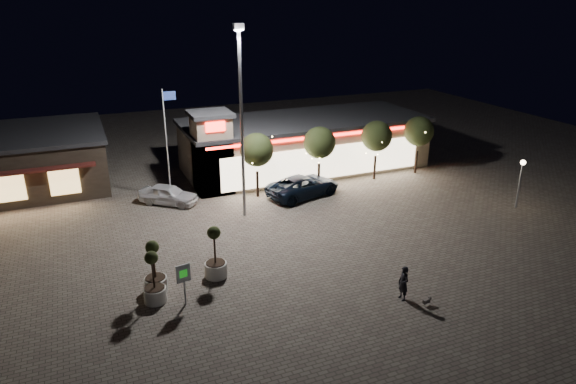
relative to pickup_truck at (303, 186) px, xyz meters
name	(u,v)px	position (x,y,z in m)	size (l,w,h in m)	color
ground	(256,277)	(-7.15, -9.79, -0.79)	(90.00, 90.00, 0.00)	#685F54
retail_building	(300,144)	(2.35, 6.03, 1.42)	(20.40, 8.40, 6.10)	tan
floodlight_pole	(241,113)	(-5.15, -1.79, 6.23)	(0.60, 0.40, 12.38)	gray
flagpole	(167,135)	(-9.06, 3.21, 3.95)	(0.95, 0.10, 8.00)	white
lamp_post_east	(521,174)	(12.85, -7.79, 1.67)	(0.36, 0.36, 3.48)	gray
string_tree_a	(257,150)	(-3.15, 1.21, 2.77)	(2.42, 2.42, 4.79)	#332319
string_tree_b	(319,143)	(1.85, 1.21, 2.77)	(2.42, 2.42, 4.79)	#332319
string_tree_c	(377,136)	(6.85, 1.21, 2.77)	(2.42, 2.42, 4.79)	#332319
string_tree_d	(419,131)	(10.85, 1.21, 2.77)	(2.42, 2.42, 4.79)	#332319
pickup_truck	(303,186)	(0.00, 0.00, 0.00)	(2.62, 5.68, 1.58)	black
white_sedan	(168,194)	(-9.49, 2.25, -0.08)	(1.69, 4.19, 1.43)	silver
pedestrian	(403,283)	(-1.25, -14.55, 0.09)	(0.64, 0.42, 1.77)	black
dog	(428,300)	(-0.44, -15.45, -0.52)	(0.51, 0.25, 0.27)	#59514C
planter_left	(155,276)	(-12.22, -9.18, 0.08)	(1.14, 1.14, 2.80)	silver
planter_mid	(154,286)	(-12.41, -10.10, 0.05)	(1.10, 1.10, 2.71)	silver
planter_right	(215,261)	(-9.07, -8.91, 0.10)	(1.18, 1.18, 2.89)	silver
valet_sign	(184,277)	(-11.12, -10.88, 0.70)	(0.70, 0.19, 2.13)	gray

